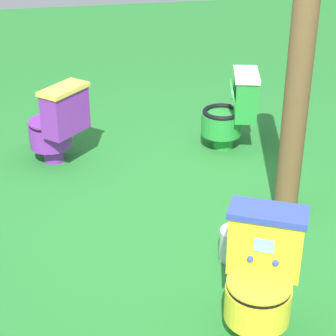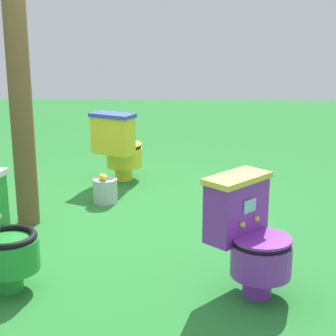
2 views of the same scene
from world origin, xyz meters
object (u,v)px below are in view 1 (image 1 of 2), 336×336
toilet_purple (57,124)px  toilet_yellow (261,274)px  wooden_post (299,75)px  lemon_bucket (236,243)px  toilet_green (232,110)px

toilet_purple → toilet_yellow: bearing=-111.8°
toilet_purple → wooden_post: bearing=-80.1°
wooden_post → lemon_bucket: 1.24m
toilet_green → toilet_purple: (0.00, -1.56, -0.00)m
toilet_purple → toilet_green: bearing=-46.1°
toilet_yellow → wooden_post: 1.53m
toilet_purple → wooden_post: wooden_post is taller
toilet_purple → lemon_bucket: (1.66, 1.11, -0.25)m
toilet_green → toilet_yellow: size_ratio=1.00×
toilet_purple → lemon_bucket: bearing=-102.3°
wooden_post → toilet_purple: bearing=-124.0°
toilet_green → wooden_post: wooden_post is taller
toilet_green → lemon_bucket: size_ratio=2.63×
toilet_green → wooden_post: 1.34m
toilet_green → toilet_purple: 1.56m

